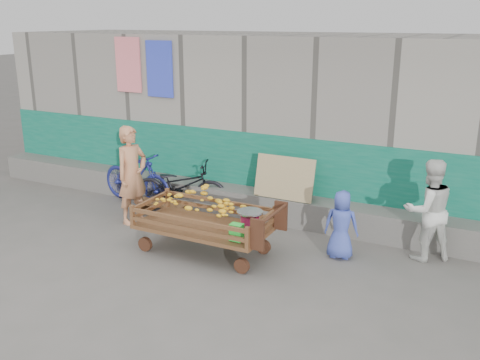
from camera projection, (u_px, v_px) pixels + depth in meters
The scene contains 9 objects.
ground at pixel (198, 275), 7.10m from camera, with size 80.00×80.00×0.00m, color #595852.
building_wall at pixel (307, 118), 10.13m from camera, with size 12.00×3.50×3.00m.
banana_cart at pixel (201, 213), 7.64m from camera, with size 2.08×0.95×0.89m.
bench at pixel (161, 206), 9.21m from camera, with size 0.93×0.28×0.23m.
vendor_man at pixel (132, 175), 8.74m from camera, with size 0.59×0.39×1.63m, color tan.
woman at pixel (428, 210), 7.40m from camera, with size 0.71×0.55×1.45m, color silver.
child at pixel (341, 225), 7.50m from camera, with size 0.48×0.32×0.99m, color #4154B9.
bicycle_dark at pixel (180, 186), 9.42m from camera, with size 0.59×1.68×0.88m, color black.
bicycle_blue at pixel (136, 177), 9.75m from camera, with size 0.46×1.64×0.99m, color navy.
Camera 1 is at (3.40, -5.48, 3.27)m, focal length 40.00 mm.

